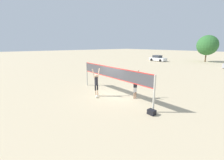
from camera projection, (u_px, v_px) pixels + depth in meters
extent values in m
plane|color=#C6B28C|center=(112.00, 95.00, 12.46)|extent=(200.00, 200.00, 0.00)
cylinder|color=beige|center=(87.00, 74.00, 15.28)|extent=(0.12, 0.12, 2.39)
cylinder|color=beige|center=(154.00, 94.00, 9.09)|extent=(0.12, 0.12, 2.39)
cube|color=#47474C|center=(112.00, 72.00, 12.01)|extent=(8.04, 0.02, 0.90)
cube|color=red|center=(112.00, 67.00, 11.92)|extent=(8.04, 0.03, 0.06)
cube|color=red|center=(112.00, 78.00, 12.11)|extent=(8.04, 0.03, 0.06)
cylinder|color=beige|center=(96.00, 93.00, 12.17)|extent=(0.11, 0.11, 0.51)
cylinder|color=black|center=(95.00, 88.00, 12.06)|extent=(0.12, 0.12, 0.42)
cylinder|color=beige|center=(98.00, 93.00, 12.29)|extent=(0.11, 0.11, 0.51)
cylinder|color=black|center=(97.00, 87.00, 12.18)|extent=(0.12, 0.12, 0.42)
cylinder|color=#26262D|center=(96.00, 81.00, 12.00)|extent=(0.28, 0.28, 0.66)
sphere|color=beige|center=(96.00, 76.00, 11.89)|extent=(0.25, 0.25, 0.25)
cylinder|color=beige|center=(93.00, 74.00, 11.70)|extent=(0.08, 0.23, 0.73)
cylinder|color=beige|center=(99.00, 73.00, 12.00)|extent=(0.08, 0.23, 0.73)
cylinder|color=tan|center=(136.00, 95.00, 11.81)|extent=(0.11, 0.11, 0.49)
cylinder|color=white|center=(136.00, 89.00, 11.70)|extent=(0.12, 0.12, 0.40)
cylinder|color=tan|center=(134.00, 95.00, 11.69)|extent=(0.11, 0.11, 0.49)
cylinder|color=white|center=(134.00, 90.00, 11.58)|extent=(0.12, 0.12, 0.40)
cylinder|color=#26262D|center=(135.00, 83.00, 11.52)|extent=(0.28, 0.28, 0.64)
sphere|color=tan|center=(136.00, 78.00, 11.42)|extent=(0.25, 0.25, 0.25)
cylinder|color=tan|center=(138.00, 75.00, 11.52)|extent=(0.08, 0.23, 0.71)
cylinder|color=tan|center=(133.00, 76.00, 11.23)|extent=(0.08, 0.23, 0.71)
sphere|color=silver|center=(97.00, 96.00, 11.86)|extent=(0.22, 0.22, 0.22)
cube|color=black|center=(152.00, 112.00, 9.03)|extent=(0.45, 0.35, 0.30)
cube|color=silver|center=(158.00, 59.00, 38.03)|extent=(4.25, 1.76, 0.75)
cube|color=#2D333D|center=(157.00, 56.00, 38.03)|extent=(1.92, 1.59, 0.59)
cylinder|color=black|center=(164.00, 60.00, 37.55)|extent=(0.64, 0.23, 0.64)
cylinder|color=black|center=(160.00, 60.00, 36.58)|extent=(0.64, 0.23, 0.64)
cylinder|color=black|center=(155.00, 59.00, 39.56)|extent=(0.64, 0.23, 0.64)
cylinder|color=black|center=(152.00, 60.00, 38.59)|extent=(0.64, 0.23, 0.64)
cylinder|color=brown|center=(206.00, 56.00, 36.26)|extent=(0.29, 0.29, 2.67)
sphere|color=#2D662D|center=(207.00, 45.00, 35.66)|extent=(4.70, 4.70, 4.70)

